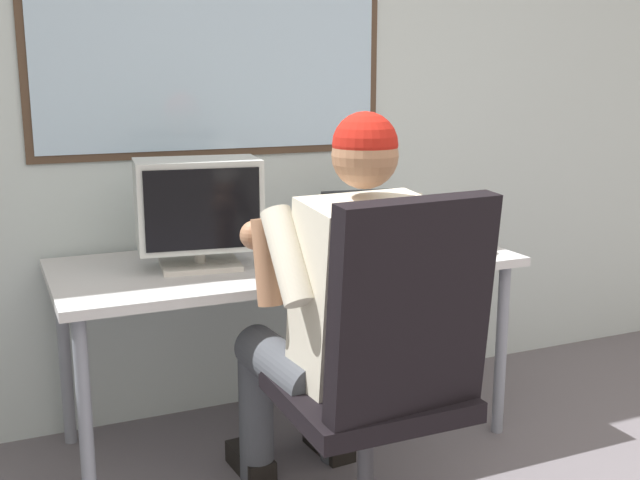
{
  "coord_description": "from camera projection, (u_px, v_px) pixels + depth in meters",
  "views": [
    {
      "loc": [
        -1.01,
        -0.55,
        1.4
      ],
      "look_at": [
        -0.02,
        1.7,
        0.86
      ],
      "focal_mm": 43.11,
      "sensor_mm": 36.0,
      "label": 1
    }
  ],
  "objects": [
    {
      "name": "laptop",
      "position": [
        361.0,
        232.0,
        3.06
      ],
      "size": [
        0.34,
        0.36,
        0.22
      ],
      "color": "#262A2D",
      "rests_on": "desk"
    },
    {
      "name": "cd_case",
      "position": [
        314.0,
        265.0,
        2.75
      ],
      "size": [
        0.18,
        0.17,
        0.01
      ],
      "color": "#2A2325",
      "rests_on": "desk"
    },
    {
      "name": "wall_rear",
      "position": [
        246.0,
        79.0,
        3.1
      ],
      "size": [
        5.29,
        0.08,
        2.74
      ],
      "color": "silver",
      "rests_on": "ground"
    },
    {
      "name": "desk_speaker",
      "position": [
        276.0,
        231.0,
        2.99
      ],
      "size": [
        0.07,
        0.09,
        0.15
      ],
      "color": "black",
      "rests_on": "desk"
    },
    {
      "name": "office_chair",
      "position": [
        389.0,
        360.0,
        2.14
      ],
      "size": [
        0.55,
        0.57,
        1.09
      ],
      "color": "black",
      "rests_on": "ground"
    },
    {
      "name": "person_seated",
      "position": [
        341.0,
        310.0,
        2.36
      ],
      "size": [
        0.55,
        0.78,
        1.3
      ],
      "color": "#464950",
      "rests_on": "ground"
    },
    {
      "name": "wine_glass",
      "position": [
        464.0,
        226.0,
        2.94
      ],
      "size": [
        0.08,
        0.08,
        0.15
      ],
      "color": "silver",
      "rests_on": "desk"
    },
    {
      "name": "crt_monitor",
      "position": [
        198.0,
        206.0,
        2.69
      ],
      "size": [
        0.45,
        0.3,
        0.39
      ],
      "color": "beige",
      "rests_on": "desk"
    },
    {
      "name": "desk",
      "position": [
        285.0,
        274.0,
        2.88
      ],
      "size": [
        1.69,
        0.72,
        0.72
      ],
      "color": "gray",
      "rests_on": "ground"
    }
  ]
}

